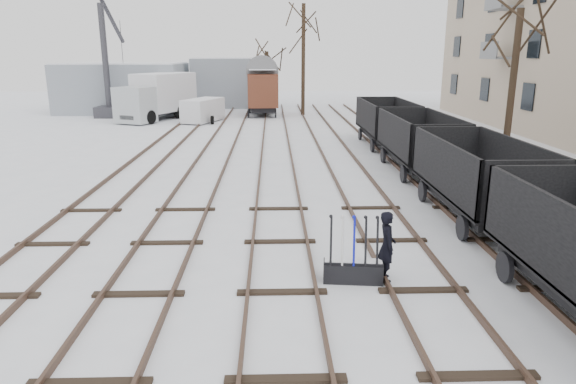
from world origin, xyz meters
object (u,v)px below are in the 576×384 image
Objects in this scene: box_van_wagon at (262,89)px; worker at (387,246)px; ground_frame at (353,270)px; lorry at (158,96)px; crane at (108,84)px; panel_van at (203,110)px.

worker is at bearing -86.91° from box_van_wagon.
box_van_wagon is at bearing 101.13° from ground_frame.
lorry is 4.62m from crane.
lorry is at bearing -165.80° from box_van_wagon.
crane is (-4.20, 1.77, 0.77)m from lorry.
box_van_wagon is 12.02m from crane.
lorry is at bearing 175.73° from panel_van.
worker is 0.16× the size of crane.
ground_frame is 31.62m from box_van_wagon.
ground_frame is at bearing -62.12° from crane.
ground_frame is at bearing -46.17° from lorry.
panel_van is at bearing -1.07° from lorry.
crane is at bearing -179.92° from box_van_wagon.
panel_van reaches higher than worker.
ground_frame is at bearing -55.02° from panel_van.
crane reaches higher than lorry.
worker is (0.75, 0.10, 0.51)m from ground_frame.
lorry is 4.02m from panel_van.
box_van_wagon reaches higher than panel_van.
lorry reaches higher than ground_frame.
box_van_wagon is 8.17m from lorry.
crane reaches higher than box_van_wagon.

